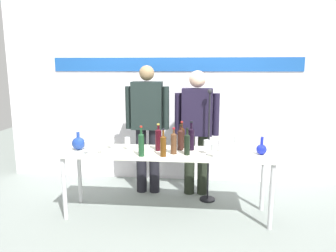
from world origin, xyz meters
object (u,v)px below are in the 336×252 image
wine_bottle_3 (191,138)px  microphone_stand (208,165)px  decanter_blue_left (78,143)px  wine_bottle_1 (163,145)px  wine_bottle_5 (180,139)px  wine_glass_right_0 (214,148)px  wine_glass_left_0 (111,140)px  decanter_blue_right (261,149)px  wine_glass_left_2 (87,145)px  wine_bottle_6 (174,142)px  wine_bottle_7 (141,144)px  wine_glass_right_1 (207,144)px  wine_bottle_0 (187,143)px  wine_glass_left_1 (127,141)px  display_table (167,157)px  presenter_left (147,122)px  wine_glass_left_3 (101,145)px  wine_bottle_2 (182,137)px  wine_bottle_4 (158,139)px  wine_glass_right_3 (221,143)px  presenter_right (197,125)px

wine_bottle_3 → microphone_stand: (0.21, 0.38, -0.44)m
decanter_blue_left → wine_bottle_3: bearing=5.3°
wine_bottle_1 → wine_bottle_5: wine_bottle_1 is taller
wine_glass_right_0 → wine_glass_left_0: bearing=168.3°
wine_glass_right_0 → microphone_stand: 0.77m
decanter_blue_right → wine_glass_left_2: bearing=-174.3°
wine_bottle_5 → wine_bottle_6: wine_bottle_5 is taller
wine_bottle_7 → wine_glass_right_0: wine_bottle_7 is taller
wine_glass_right_0 → wine_glass_right_1: 0.15m
wine_bottle_0 → microphone_stand: size_ratio=0.20×
wine_glass_left_1 → wine_glass_right_1: size_ratio=0.93×
wine_glass_left_2 → wine_bottle_5: bearing=16.8°
wine_bottle_0 → wine_glass_right_0: 0.30m
wine_glass_right_1 → display_table: bearing=171.3°
presenter_left → wine_glass_left_3: bearing=-113.7°
decanter_blue_left → wine_bottle_1: size_ratio=0.69×
wine_bottle_1 → wine_bottle_2: bearing=65.4°
wine_bottle_1 → wine_bottle_7: bearing=-177.1°
wine_bottle_3 → microphone_stand: 0.61m
wine_bottle_4 → wine_bottle_1: bearing=-70.9°
wine_bottle_6 → wine_bottle_3: bearing=44.2°
wine_glass_left_0 → wine_glass_right_0: 1.21m
wine_bottle_7 → wine_glass_right_3: size_ratio=2.39×
wine_glass_left_3 → wine_bottle_7: bearing=-5.7°
wine_glass_left_1 → wine_bottle_3: bearing=4.9°
wine_bottle_2 → wine_glass_left_0: wine_bottle_2 is taller
wine_bottle_1 → microphone_stand: bearing=53.2°
wine_bottle_0 → wine_bottle_6: bearing=169.9°
decanter_blue_right → display_table: bearing=178.1°
presenter_right → wine_glass_right_3: 0.70m
wine_bottle_6 → presenter_left: bearing=118.5°
wine_glass_right_0 → microphone_stand: (-0.04, 0.66, -0.39)m
wine_bottle_1 → wine_bottle_4: wine_bottle_4 is taller
wine_bottle_1 → wine_glass_right_1: 0.49m
wine_bottle_2 → microphone_stand: (0.33, 0.29, -0.43)m
presenter_right → wine_bottle_6: 0.81m
display_table → decanter_blue_left: bearing=-178.1°
wine_glass_right_3 → microphone_stand: (-0.13, 0.42, -0.39)m
decanter_blue_left → wine_glass_right_1: bearing=-1.3°
wine_bottle_4 → wine_glass_left_1: bearing=-178.9°
decanter_blue_right → wine_bottle_5: (-0.90, 0.11, 0.07)m
presenter_left → wine_bottle_1: size_ratio=5.70×
microphone_stand → wine_bottle_3: bearing=-119.5°
display_table → wine_glass_right_0: 0.58m
wine_bottle_3 → wine_glass_left_2: size_ratio=2.25×
display_table → wine_glass_left_0: 0.69m
display_table → microphone_stand: (0.49, 0.46, -0.23)m
wine_bottle_4 → wine_glass_left_3: 0.64m
display_table → wine_bottle_6: wine_bottle_6 is taller
wine_bottle_0 → wine_glass_left_2: 1.09m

